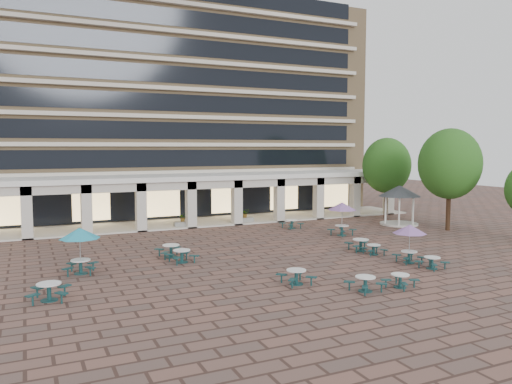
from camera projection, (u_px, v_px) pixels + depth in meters
ground at (281, 254)px, 32.10m from camera, size 120.00×120.00×0.00m
apartment_building at (172, 94)px, 54.00m from camera, size 40.00×15.50×25.20m
retail_arcade at (205, 190)px, 45.21m from camera, size 42.00×6.60×4.40m
picnic_table_0 at (49, 290)px, 22.19m from camera, size 2.01×2.01×0.80m
picnic_table_1 at (365, 282)px, 23.64m from camera, size 1.75×1.75×0.72m
picnic_table_2 at (400, 280)px, 24.28m from camera, size 1.79×1.79×0.67m
picnic_table_3 at (432, 262)px, 28.07m from camera, size 1.70×1.70×0.68m
picnic_table_4 at (80, 235)px, 26.79m from camera, size 2.16×2.16×2.50m
picnic_table_5 at (296, 275)px, 24.87m from camera, size 1.68×1.68×0.74m
picnic_table_6 at (410, 231)px, 29.37m from camera, size 1.97×1.97×2.27m
picnic_table_7 at (374, 249)px, 31.77m from camera, size 1.61×1.61×0.65m
picnic_table_8 at (171, 250)px, 31.02m from camera, size 1.84×1.84×0.79m
picnic_table_9 at (182, 255)px, 29.61m from camera, size 1.86×1.86×0.76m
picnic_table_10 at (361, 244)px, 32.89m from camera, size 1.99×1.99×0.79m
picnic_table_11 at (342, 208)px, 38.57m from camera, size 2.23×2.23×2.57m
picnic_table_13 at (292, 223)px, 42.10m from camera, size 1.86×1.86×0.75m
gazebo at (400, 195)px, 43.90m from camera, size 3.72×3.72×3.46m
tree_east_a at (450, 164)px, 40.72m from camera, size 5.04×5.04×8.39m
tree_east_c at (387, 166)px, 48.32m from camera, size 4.67×4.67×7.77m
planter_left at (183, 222)px, 42.59m from camera, size 1.50×0.65×1.22m
planter_right at (245, 217)px, 45.02m from camera, size 1.50×0.77×1.29m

